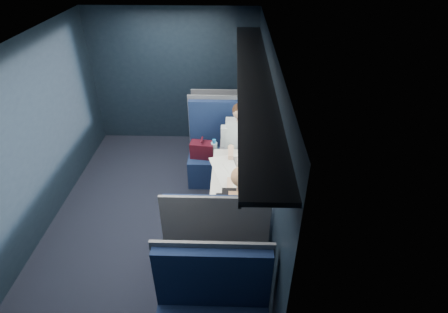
{
  "coord_description": "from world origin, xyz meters",
  "views": [
    {
      "loc": [
        1.0,
        -3.56,
        3.31
      ],
      "look_at": [
        0.9,
        0.0,
        0.95
      ],
      "focal_mm": 28.0,
      "sensor_mm": 36.0,
      "label": 1
    }
  ],
  "objects_px": {
    "laptop": "(247,160)",
    "bottle_small": "(258,156)",
    "table": "(234,175)",
    "seat_bay_near": "(221,154)",
    "seat_bay_far": "(217,241)",
    "cup": "(252,151)",
    "seat_row_front": "(224,125)",
    "woman": "(240,210)",
    "man": "(239,143)"
  },
  "relations": [
    {
      "from": "table",
      "to": "cup",
      "type": "relative_size",
      "value": 10.07
    },
    {
      "from": "table",
      "to": "seat_row_front",
      "type": "height_order",
      "value": "seat_row_front"
    },
    {
      "from": "woman",
      "to": "cup",
      "type": "xyz_separation_m",
      "value": [
        0.16,
        1.09,
        0.06
      ]
    },
    {
      "from": "seat_bay_near",
      "to": "laptop",
      "type": "bearing_deg",
      "value": -63.09
    },
    {
      "from": "table",
      "to": "bottle_small",
      "type": "bearing_deg",
      "value": 33.69
    },
    {
      "from": "seat_row_front",
      "to": "man",
      "type": "relative_size",
      "value": 0.88
    },
    {
      "from": "seat_bay_near",
      "to": "seat_bay_far",
      "type": "bearing_deg",
      "value": -89.56
    },
    {
      "from": "table",
      "to": "seat_bay_near",
      "type": "height_order",
      "value": "seat_bay_near"
    },
    {
      "from": "seat_row_front",
      "to": "man",
      "type": "height_order",
      "value": "man"
    },
    {
      "from": "seat_bay_far",
      "to": "woman",
      "type": "xyz_separation_m",
      "value": [
        0.25,
        0.17,
        0.31
      ]
    },
    {
      "from": "table",
      "to": "man",
      "type": "xyz_separation_m",
      "value": [
        0.07,
        0.7,
        0.06
      ]
    },
    {
      "from": "seat_bay_far",
      "to": "seat_row_front",
      "type": "distance_m",
      "value": 2.67
    },
    {
      "from": "woman",
      "to": "cup",
      "type": "bearing_deg",
      "value": 81.53
    },
    {
      "from": "bottle_small",
      "to": "seat_bay_far",
      "type": "bearing_deg",
      "value": -114.1
    },
    {
      "from": "seat_row_front",
      "to": "bottle_small",
      "type": "distance_m",
      "value": 1.72
    },
    {
      "from": "man",
      "to": "woman",
      "type": "height_order",
      "value": "same"
    },
    {
      "from": "seat_bay_near",
      "to": "man",
      "type": "relative_size",
      "value": 0.95
    },
    {
      "from": "seat_bay_near",
      "to": "bottle_small",
      "type": "height_order",
      "value": "seat_bay_near"
    },
    {
      "from": "seat_row_front",
      "to": "cup",
      "type": "height_order",
      "value": "seat_row_front"
    },
    {
      "from": "laptop",
      "to": "bottle_small",
      "type": "bearing_deg",
      "value": 14.87
    },
    {
      "from": "bottle_small",
      "to": "laptop",
      "type": "bearing_deg",
      "value": -165.13
    },
    {
      "from": "seat_bay_far",
      "to": "man",
      "type": "distance_m",
      "value": 1.62
    },
    {
      "from": "seat_bay_near",
      "to": "bottle_small",
      "type": "distance_m",
      "value": 0.93
    },
    {
      "from": "seat_bay_far",
      "to": "seat_row_front",
      "type": "xyz_separation_m",
      "value": [
        0.0,
        2.67,
        -0.0
      ]
    },
    {
      "from": "seat_bay_near",
      "to": "woman",
      "type": "relative_size",
      "value": 0.95
    },
    {
      "from": "seat_bay_near",
      "to": "seat_row_front",
      "type": "height_order",
      "value": "seat_bay_near"
    },
    {
      "from": "man",
      "to": "laptop",
      "type": "bearing_deg",
      "value": -79.96
    },
    {
      "from": "table",
      "to": "seat_bay_near",
      "type": "distance_m",
      "value": 0.92
    },
    {
      "from": "laptop",
      "to": "cup",
      "type": "relative_size",
      "value": 3.41
    },
    {
      "from": "laptop",
      "to": "bottle_small",
      "type": "xyz_separation_m",
      "value": [
        0.14,
        0.04,
        0.03
      ]
    },
    {
      "from": "woman",
      "to": "bottle_small",
      "type": "distance_m",
      "value": 0.94
    },
    {
      "from": "table",
      "to": "laptop",
      "type": "bearing_deg",
      "value": 45.0
    },
    {
      "from": "woman",
      "to": "laptop",
      "type": "relative_size",
      "value": 3.91
    },
    {
      "from": "seat_row_front",
      "to": "table",
      "type": "bearing_deg",
      "value": -84.2
    },
    {
      "from": "man",
      "to": "laptop",
      "type": "distance_m",
      "value": 0.55
    },
    {
      "from": "seat_row_front",
      "to": "cup",
      "type": "bearing_deg",
      "value": -73.68
    },
    {
      "from": "table",
      "to": "laptop",
      "type": "distance_m",
      "value": 0.27
    },
    {
      "from": "seat_bay_near",
      "to": "woman",
      "type": "xyz_separation_m",
      "value": [
        0.26,
        -1.58,
        0.31
      ]
    },
    {
      "from": "man",
      "to": "cup",
      "type": "height_order",
      "value": "man"
    },
    {
      "from": "man",
      "to": "table",
      "type": "bearing_deg",
      "value": -95.52
    },
    {
      "from": "seat_bay_near",
      "to": "cup",
      "type": "bearing_deg",
      "value": -48.51
    },
    {
      "from": "seat_row_front",
      "to": "man",
      "type": "xyz_separation_m",
      "value": [
        0.25,
        -1.1,
        0.31
      ]
    },
    {
      "from": "seat_bay_far",
      "to": "seat_row_front",
      "type": "relative_size",
      "value": 1.09
    },
    {
      "from": "table",
      "to": "seat_bay_near",
      "type": "relative_size",
      "value": 0.79
    },
    {
      "from": "table",
      "to": "seat_bay_far",
      "type": "relative_size",
      "value": 0.79
    },
    {
      "from": "man",
      "to": "bottle_small",
      "type": "distance_m",
      "value": 0.56
    },
    {
      "from": "table",
      "to": "laptop",
      "type": "height_order",
      "value": "laptop"
    },
    {
      "from": "laptop",
      "to": "woman",
      "type": "bearing_deg",
      "value": -96.23
    },
    {
      "from": "bottle_small",
      "to": "woman",
      "type": "bearing_deg",
      "value": -104.25
    },
    {
      "from": "woman",
      "to": "seat_row_front",
      "type": "bearing_deg",
      "value": 95.7
    }
  ]
}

